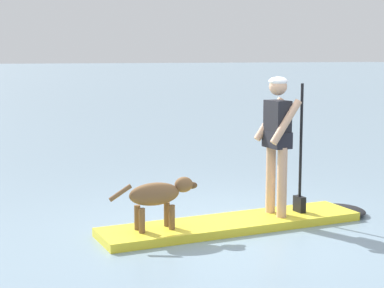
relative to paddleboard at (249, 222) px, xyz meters
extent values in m
plane|color=gray|center=(-0.23, 0.02, -0.05)|extent=(400.00, 400.00, 0.00)
cube|color=yellow|center=(-0.23, 0.02, 0.00)|extent=(3.31, 0.97, 0.10)
ellipsoid|color=black|center=(1.40, -0.11, 0.00)|extent=(0.61, 0.72, 0.10)
cylinder|color=tan|center=(0.39, 0.10, 0.48)|extent=(0.12, 0.12, 0.86)
cylinder|color=tan|center=(0.37, -0.16, 0.48)|extent=(0.12, 0.12, 0.86)
cube|color=black|center=(0.38, -0.03, 0.99)|extent=(0.25, 0.38, 0.20)
cube|color=black|center=(0.38, -0.03, 1.19)|extent=(0.23, 0.35, 0.56)
sphere|color=tan|center=(0.38, -0.03, 1.64)|extent=(0.22, 0.22, 0.22)
ellipsoid|color=white|center=(0.38, -0.03, 1.70)|extent=(0.23, 0.23, 0.11)
cylinder|color=tan|center=(0.40, 0.16, 1.23)|extent=(0.42, 0.12, 0.54)
cylinder|color=tan|center=(0.37, -0.22, 1.23)|extent=(0.42, 0.12, 0.54)
cylinder|color=black|center=(0.73, -0.06, 0.86)|extent=(0.04, 0.04, 1.62)
cube|color=black|center=(0.73, -0.06, 0.15)|extent=(0.09, 0.19, 0.20)
ellipsoid|color=brown|center=(-1.22, 0.10, 0.46)|extent=(0.62, 0.27, 0.26)
ellipsoid|color=brown|center=(-0.86, 0.07, 0.54)|extent=(0.23, 0.18, 0.18)
ellipsoid|color=#503923|center=(-0.75, 0.06, 0.52)|extent=(0.13, 0.09, 0.08)
cylinder|color=brown|center=(-1.62, 0.13, 0.51)|extent=(0.27, 0.07, 0.18)
cylinder|color=brown|center=(-1.04, 0.16, 0.19)|extent=(0.07, 0.07, 0.28)
cylinder|color=brown|center=(-1.05, 0.01, 0.19)|extent=(0.07, 0.07, 0.28)
cylinder|color=brown|center=(-1.40, 0.19, 0.19)|extent=(0.07, 0.07, 0.28)
cylinder|color=brown|center=(-1.41, 0.03, 0.19)|extent=(0.07, 0.07, 0.28)
camera|label=1|loc=(-4.16, -6.08, 1.99)|focal=57.92mm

